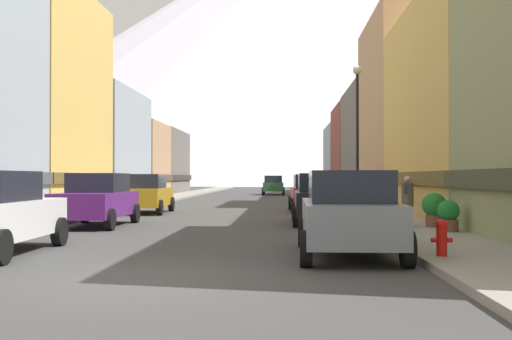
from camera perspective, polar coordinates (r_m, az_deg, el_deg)
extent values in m
plane|color=#3F3F3F|center=(10.34, -11.33, -9.83)|extent=(400.00, 400.00, 0.00)
cube|color=gray|center=(45.77, -8.51, -2.61)|extent=(2.50, 100.00, 0.15)
cube|color=gray|center=(45.10, 7.30, -2.64)|extent=(2.50, 100.00, 0.15)
cube|color=#D8B259|center=(34.34, -21.84, 5.95)|extent=(8.23, 9.73, 11.13)
cube|color=brown|center=(34.12, -21.87, -0.68)|extent=(8.53, 9.73, 0.50)
cube|color=#99A5B2|center=(43.95, -16.55, 2.12)|extent=(8.72, 10.32, 7.50)
cube|color=#444A50|center=(43.90, -16.56, -0.68)|extent=(9.02, 10.32, 0.50)
cube|color=tan|center=(52.80, -11.89, 0.91)|extent=(6.26, 8.10, 6.14)
cube|color=brown|center=(52.78, -11.89, -0.68)|extent=(6.56, 8.10, 0.50)
cube|color=#66605B|center=(62.42, -10.38, 0.71)|extent=(7.83, 11.09, 6.22)
cube|color=#2D2B29|center=(62.40, -10.38, -0.68)|extent=(8.13, 11.09, 0.50)
cube|color=tan|center=(37.95, 16.82, 5.12)|extent=(8.64, 10.41, 10.89)
cube|color=brown|center=(37.76, 16.84, -0.69)|extent=(8.94, 10.41, 0.50)
cube|color=#66605B|center=(49.40, 14.06, 2.41)|extent=(9.75, 12.21, 8.54)
cube|color=#2D2B29|center=(49.34, 14.07, -0.68)|extent=(10.05, 12.21, 0.50)
cube|color=brown|center=(61.02, 11.49, 1.78)|extent=(9.06, 10.78, 8.44)
cube|color=#3B1B16|center=(60.97, 11.49, -0.68)|extent=(9.36, 10.78, 0.50)
cube|color=#99A5B2|center=(72.27, 9.05, 1.03)|extent=(6.53, 11.53, 7.49)
cube|color=#444A50|center=(72.24, 9.06, -0.68)|extent=(6.83, 11.53, 0.50)
cylinder|color=black|center=(15.70, -17.57, -5.41)|extent=(0.24, 0.69, 0.68)
cylinder|color=black|center=(12.63, -22.35, -6.56)|extent=(0.24, 0.69, 0.68)
cube|color=#591E72|center=(21.50, -14.42, -3.05)|extent=(1.85, 4.40, 0.80)
cube|color=#1E232D|center=(21.72, -14.22, -1.13)|extent=(1.60, 2.20, 0.64)
cylinder|color=black|center=(19.69, -13.24, -4.45)|extent=(0.22, 0.68, 0.68)
cylinder|color=black|center=(20.26, -18.27, -4.33)|extent=(0.22, 0.68, 0.68)
cylinder|color=black|center=(22.88, -11.01, -3.92)|extent=(0.22, 0.68, 0.68)
cylinder|color=black|center=(23.37, -15.42, -3.84)|extent=(0.22, 0.68, 0.68)
cube|color=#B28419|center=(28.78, -10.07, -2.45)|extent=(1.95, 4.45, 0.80)
cube|color=#1E232D|center=(28.52, -10.16, -1.02)|extent=(1.66, 2.24, 0.64)
cylinder|color=black|center=(30.60, -11.17, -3.09)|extent=(0.24, 0.69, 0.68)
cylinder|color=black|center=(30.26, -7.76, -3.12)|extent=(0.24, 0.69, 0.68)
cylinder|color=black|center=(27.38, -12.63, -3.37)|extent=(0.24, 0.69, 0.68)
cylinder|color=black|center=(27.01, -8.82, -3.42)|extent=(0.24, 0.69, 0.68)
cube|color=slate|center=(13.15, 8.46, -4.62)|extent=(1.91, 4.43, 0.80)
cube|color=#1E232D|center=(12.87, 8.56, -1.49)|extent=(1.63, 2.22, 0.64)
cylinder|color=black|center=(14.77, 4.31, -5.74)|extent=(0.23, 0.68, 0.68)
cylinder|color=black|center=(14.92, 11.43, -5.68)|extent=(0.23, 0.68, 0.68)
cylinder|color=black|center=(11.49, 4.60, -7.20)|extent=(0.23, 0.68, 0.68)
cylinder|color=black|center=(11.68, 13.74, -7.08)|extent=(0.23, 0.68, 0.68)
cube|color=black|center=(22.08, 6.01, -3.01)|extent=(1.86, 4.41, 0.80)
cube|color=#1E232D|center=(21.81, 6.05, -1.15)|extent=(1.61, 2.21, 0.64)
cylinder|color=black|center=(23.71, 3.56, -3.81)|extent=(0.22, 0.68, 0.68)
cylinder|color=black|center=(23.81, 8.00, -3.80)|extent=(0.22, 0.68, 0.68)
cylinder|color=black|center=(20.42, 3.69, -4.33)|extent=(0.22, 0.68, 0.68)
cylinder|color=black|center=(20.53, 8.85, -4.30)|extent=(0.22, 0.68, 0.68)
cube|color=#9E1111|center=(30.01, 5.06, -2.38)|extent=(1.94, 4.44, 0.80)
cube|color=#1E232D|center=(29.74, 5.09, -1.01)|extent=(1.65, 2.24, 0.64)
cylinder|color=black|center=(31.62, 3.19, -3.02)|extent=(0.24, 0.68, 0.68)
cylinder|color=black|center=(31.74, 6.52, -3.01)|extent=(0.24, 0.68, 0.68)
cylinder|color=black|center=(28.33, 3.43, -3.30)|extent=(0.24, 0.68, 0.68)
cylinder|color=black|center=(28.46, 7.14, -3.28)|extent=(0.24, 0.68, 0.68)
cube|color=#265933|center=(57.83, 1.61, -1.55)|extent=(1.84, 4.40, 0.80)
cube|color=#1E232D|center=(57.58, 1.61, -0.83)|extent=(1.60, 2.20, 0.64)
cylinder|color=black|center=(59.51, 0.75, -1.91)|extent=(0.22, 0.68, 0.68)
cylinder|color=black|center=(59.48, 2.52, -1.91)|extent=(0.22, 0.68, 0.68)
cylinder|color=black|center=(56.21, 0.65, -1.98)|extent=(0.22, 0.68, 0.68)
cylinder|color=black|center=(56.19, 2.53, -1.98)|extent=(0.22, 0.68, 0.68)
cylinder|color=red|center=(12.39, 16.66, -6.30)|extent=(0.20, 0.20, 0.55)
sphere|color=red|center=(12.36, 16.65, -4.83)|extent=(0.22, 0.22, 0.22)
cylinder|color=red|center=(12.35, 15.98, -6.19)|extent=(0.10, 0.09, 0.09)
cylinder|color=red|center=(12.43, 17.33, -6.16)|extent=(0.10, 0.09, 0.09)
cylinder|color=#595960|center=(17.22, 13.60, -3.88)|extent=(0.06, 0.06, 1.05)
cube|color=#33383F|center=(17.19, 13.59, -1.67)|extent=(0.14, 0.10, 0.28)
cylinder|color=brown|center=(17.97, 17.24, -4.87)|extent=(0.53, 0.53, 0.34)
sphere|color=#1E7E30|center=(17.94, 17.24, -3.58)|extent=(0.59, 0.59, 0.59)
cylinder|color=brown|center=(19.55, 16.01, -4.48)|extent=(0.50, 0.50, 0.37)
sphere|color=#23802F|center=(19.52, 16.01, -3.08)|extent=(0.73, 0.73, 0.73)
cylinder|color=brown|center=(19.58, 13.72, -3.08)|extent=(0.36, 0.36, 1.33)
sphere|color=tan|center=(19.56, 13.71, -0.83)|extent=(0.21, 0.21, 0.21)
cylinder|color=#333338|center=(38.75, -10.51, -1.82)|extent=(0.36, 0.36, 1.40)
sphere|color=tan|center=(38.74, -10.51, -0.62)|extent=(0.22, 0.22, 0.22)
cylinder|color=navy|center=(24.17, 11.55, -2.45)|extent=(0.36, 0.36, 1.47)
sphere|color=tan|center=(24.16, 11.54, -0.44)|extent=(0.23, 0.23, 0.23)
cylinder|color=black|center=(24.55, 9.28, 2.28)|extent=(0.12, 0.12, 5.50)
sphere|color=white|center=(24.88, 9.27, 9.03)|extent=(0.36, 0.36, 0.36)
cone|color=silver|center=(277.29, 7.35, 11.67)|extent=(338.90, 338.90, 121.52)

